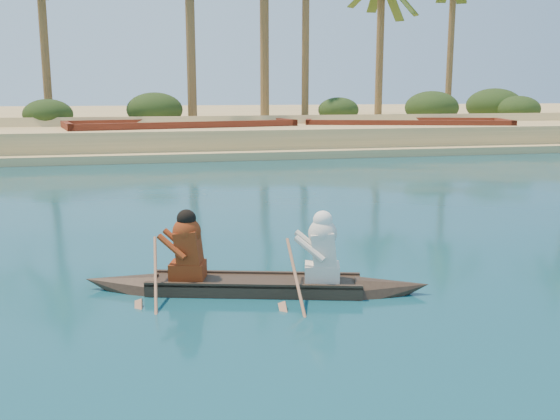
{
  "coord_description": "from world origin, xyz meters",
  "views": [
    {
      "loc": [
        6.26,
        -5.48,
        3.12
      ],
      "look_at": [
        8.73,
        5.13,
        1.02
      ],
      "focal_mm": 40.0,
      "sensor_mm": 36.0,
      "label": 1
    }
  ],
  "objects": [
    {
      "name": "barge_right",
      "position": [
        20.98,
        27.0,
        0.64
      ],
      "size": [
        11.64,
        6.72,
        1.84
      ],
      "rotation": [
        0.0,
        0.0,
        -0.29
      ],
      "color": "maroon",
      "rests_on": "ground"
    },
    {
      "name": "canoe",
      "position": [
        8.0,
        3.76,
        0.29
      ],
      "size": [
        5.44,
        2.2,
        1.5
      ],
      "rotation": [
        0.0,
        0.0,
        -0.28
      ],
      "color": "#35281D",
      "rests_on": "ground"
    },
    {
      "name": "barge_mid",
      "position": [
        8.59,
        27.0,
        0.67
      ],
      "size": [
        11.93,
        5.84,
        1.9
      ],
      "rotation": [
        0.0,
        0.0,
        0.18
      ],
      "color": "maroon",
      "rests_on": "ground"
    },
    {
      "name": "palm_grove",
      "position": [
        0.0,
        35.0,
        8.0
      ],
      "size": [
        110.0,
        14.0,
        16.0
      ],
      "primitive_type": null,
      "color": "#40571F",
      "rests_on": "ground"
    },
    {
      "name": "sandy_embankment",
      "position": [
        0.0,
        46.89,
        0.53
      ],
      "size": [
        150.0,
        51.0,
        1.5
      ],
      "color": "#E0BC7E",
      "rests_on": "ground"
    },
    {
      "name": "shrub_cluster",
      "position": [
        0.0,
        31.5,
        1.2
      ],
      "size": [
        100.0,
        6.0,
        2.4
      ],
      "primitive_type": null,
      "color": "#1B3212",
      "rests_on": "ground"
    }
  ]
}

